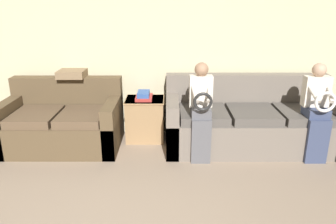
{
  "coord_description": "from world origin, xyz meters",
  "views": [
    {
      "loc": [
        0.44,
        -1.5,
        1.89
      ],
      "look_at": [
        0.43,
        1.91,
        0.75
      ],
      "focal_mm": 35.0,
      "sensor_mm": 36.0,
      "label": 1
    }
  ],
  "objects_px": {
    "child_left_seated": "(202,108)",
    "side_shelf": "(146,118)",
    "couch_side": "(64,123)",
    "throw_pillow": "(73,73)",
    "couch_main": "(250,123)",
    "book_stack": "(145,96)",
    "child_right_seated": "(319,109)"
  },
  "relations": [
    {
      "from": "child_left_seated",
      "to": "side_shelf",
      "type": "relative_size",
      "value": 2.01
    },
    {
      "from": "couch_side",
      "to": "child_left_seated",
      "type": "bearing_deg",
      "value": -12.26
    },
    {
      "from": "child_left_seated",
      "to": "throw_pillow",
      "type": "distance_m",
      "value": 1.91
    },
    {
      "from": "couch_main",
      "to": "book_stack",
      "type": "bearing_deg",
      "value": 171.25
    },
    {
      "from": "throw_pillow",
      "to": "book_stack",
      "type": "bearing_deg",
      "value": -6.13
    },
    {
      "from": "child_left_seated",
      "to": "book_stack",
      "type": "bearing_deg",
      "value": 140.26
    },
    {
      "from": "couch_main",
      "to": "child_right_seated",
      "type": "distance_m",
      "value": 0.88
    },
    {
      "from": "book_stack",
      "to": "throw_pillow",
      "type": "height_order",
      "value": "throw_pillow"
    },
    {
      "from": "couch_main",
      "to": "child_left_seated",
      "type": "xyz_separation_m",
      "value": [
        -0.71,
        -0.39,
        0.34
      ]
    },
    {
      "from": "throw_pillow",
      "to": "couch_side",
      "type": "bearing_deg",
      "value": -105.79
    },
    {
      "from": "side_shelf",
      "to": "child_right_seated",
      "type": "bearing_deg",
      "value": -16.32
    },
    {
      "from": "couch_side",
      "to": "side_shelf",
      "type": "bearing_deg",
      "value": 11.6
    },
    {
      "from": "child_right_seated",
      "to": "throw_pillow",
      "type": "bearing_deg",
      "value": 167.06
    },
    {
      "from": "child_left_seated",
      "to": "book_stack",
      "type": "xyz_separation_m",
      "value": [
        -0.74,
        0.62,
        -0.02
      ]
    },
    {
      "from": "child_left_seated",
      "to": "side_shelf",
      "type": "bearing_deg",
      "value": 139.41
    },
    {
      "from": "side_shelf",
      "to": "child_left_seated",
      "type": "bearing_deg",
      "value": -40.59
    },
    {
      "from": "side_shelf",
      "to": "throw_pillow",
      "type": "relative_size",
      "value": 1.64
    },
    {
      "from": "couch_side",
      "to": "throw_pillow",
      "type": "relative_size",
      "value": 4.2
    },
    {
      "from": "couch_side",
      "to": "child_right_seated",
      "type": "distance_m",
      "value": 3.3
    },
    {
      "from": "couch_main",
      "to": "throw_pillow",
      "type": "bearing_deg",
      "value": 172.32
    },
    {
      "from": "throw_pillow",
      "to": "couch_main",
      "type": "bearing_deg",
      "value": -7.68
    },
    {
      "from": "couch_main",
      "to": "couch_side",
      "type": "relative_size",
      "value": 1.47
    },
    {
      "from": "throw_pillow",
      "to": "side_shelf",
      "type": "bearing_deg",
      "value": -5.51
    },
    {
      "from": "couch_main",
      "to": "side_shelf",
      "type": "xyz_separation_m",
      "value": [
        -1.44,
        0.23,
        -0.03
      ]
    },
    {
      "from": "couch_side",
      "to": "book_stack",
      "type": "xyz_separation_m",
      "value": [
        1.1,
        0.22,
        0.33
      ]
    },
    {
      "from": "child_left_seated",
      "to": "throw_pillow",
      "type": "xyz_separation_m",
      "value": [
        -1.75,
        0.72,
        0.27
      ]
    },
    {
      "from": "side_shelf",
      "to": "book_stack",
      "type": "bearing_deg",
      "value": -135.53
    },
    {
      "from": "couch_side",
      "to": "side_shelf",
      "type": "distance_m",
      "value": 1.13
    },
    {
      "from": "couch_side",
      "to": "book_stack",
      "type": "bearing_deg",
      "value": 11.2
    },
    {
      "from": "couch_side",
      "to": "throw_pillow",
      "type": "bearing_deg",
      "value": 74.21
    },
    {
      "from": "couch_side",
      "to": "side_shelf",
      "type": "height_order",
      "value": "couch_side"
    },
    {
      "from": "child_left_seated",
      "to": "couch_main",
      "type": "bearing_deg",
      "value": 29.06
    }
  ]
}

